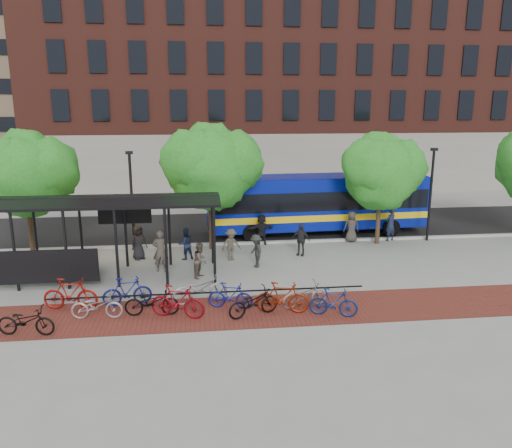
{
  "coord_description": "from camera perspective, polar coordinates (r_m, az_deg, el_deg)",
  "views": [
    {
      "loc": [
        -3.57,
        -21.98,
        7.45
      ],
      "look_at": [
        -0.8,
        1.98,
        1.6
      ],
      "focal_mm": 35.0,
      "sensor_mm": 36.0,
      "label": 1
    }
  ],
  "objects": [
    {
      "name": "brick_strip",
      "position": [
        18.61,
        -1.22,
        -9.96
      ],
      "size": [
        24.0,
        3.0,
        0.01
      ],
      "primitive_type": "cube",
      "color": "maroon",
      "rests_on": "ground"
    },
    {
      "name": "building_tower",
      "position": [
        63.66,
        -18.96,
        19.75
      ],
      "size": [
        22.0,
        22.0,
        30.0
      ],
      "primitive_type": "cube",
      "color": "#7A664C",
      "rests_on": "ground"
    },
    {
      "name": "bike_2",
      "position": [
        18.75,
        -17.74,
        -8.88
      ],
      "size": [
        1.84,
        0.71,
        0.95
      ],
      "primitive_type": "imported",
      "rotation": [
        0.0,
        0.0,
        1.52
      ],
      "color": "#A3A3A5",
      "rests_on": "ground"
    },
    {
      "name": "bike_5",
      "position": [
        18.1,
        -8.95,
        -8.76
      ],
      "size": [
        2.09,
        1.19,
        1.21
      ],
      "primitive_type": "imported",
      "rotation": [
        0.0,
        0.0,
        1.24
      ],
      "color": "maroon",
      "rests_on": "ground"
    },
    {
      "name": "bike_1",
      "position": [
        19.79,
        -20.46,
        -7.49
      ],
      "size": [
        2.07,
        0.81,
        1.21
      ],
      "primitive_type": "imported",
      "rotation": [
        0.0,
        0.0,
        1.45
      ],
      "color": "#9B150E",
      "rests_on": "ground"
    },
    {
      "name": "tree_c",
      "position": [
        27.32,
        14.25,
        6.08
      ],
      "size": [
        4.66,
        3.8,
        5.92
      ],
      "color": "#382619",
      "rests_on": "ground"
    },
    {
      "name": "pedestrian_3",
      "position": [
        24.18,
        -2.87,
        -2.37
      ],
      "size": [
        1.16,
        0.92,
        1.57
      ],
      "primitive_type": "imported",
      "rotation": [
        0.0,
        0.0,
        0.38
      ],
      "color": "#4E453A",
      "rests_on": "ground"
    },
    {
      "name": "bike_10",
      "position": [
        18.94,
        5.57,
        -8.04
      ],
      "size": [
        1.91,
        1.08,
        0.95
      ],
      "primitive_type": "imported",
      "rotation": [
        0.0,
        0.0,
        1.84
      ],
      "color": "gray",
      "rests_on": "ground"
    },
    {
      "name": "ground",
      "position": [
        23.48,
        2.51,
        -4.88
      ],
      "size": [
        160.0,
        160.0,
        0.0
      ],
      "primitive_type": "plane",
      "color": "#9E9E99",
      "rests_on": "ground"
    },
    {
      "name": "tree_a",
      "position": [
        26.86,
        -24.75,
        5.52
      ],
      "size": [
        4.9,
        4.0,
        6.18
      ],
      "color": "#382619",
      "rests_on": "ground"
    },
    {
      "name": "pedestrian_9",
      "position": [
        23.16,
        0.01,
        -3.1
      ],
      "size": [
        0.82,
        1.12,
        1.56
      ],
      "primitive_type": "imported",
      "rotation": [
        0.0,
        0.0,
        4.97
      ],
      "color": "#2B2B2B",
      "rests_on": "ground"
    },
    {
      "name": "bike_9",
      "position": [
        18.32,
        3.03,
        -8.38
      ],
      "size": [
        2.02,
        0.95,
        1.17
      ],
      "primitive_type": "imported",
      "rotation": [
        0.0,
        0.0,
        1.36
      ],
      "color": "maroon",
      "rests_on": "ground"
    },
    {
      "name": "lamp_post_left",
      "position": [
        26.23,
        -14.01,
        2.9
      ],
      "size": [
        0.35,
        0.2,
        5.12
      ],
      "color": "black",
      "rests_on": "ground"
    },
    {
      "name": "pedestrian_7",
      "position": [
        28.58,
        15.11,
        -0.03
      ],
      "size": [
        0.81,
        0.7,
        1.86
      ],
      "primitive_type": "imported",
      "rotation": [
        0.0,
        0.0,
        3.6
      ],
      "color": "#1A213C",
      "rests_on": "ground"
    },
    {
      "name": "bike_8",
      "position": [
        18.05,
        -0.3,
        -8.96
      ],
      "size": [
        2.07,
        1.35,
        1.03
      ],
      "primitive_type": "imported",
      "rotation": [
        0.0,
        0.0,
        1.94
      ],
      "color": "black",
      "rests_on": "ground"
    },
    {
      "name": "bike_11",
      "position": [
        18.26,
        8.84,
        -8.83
      ],
      "size": [
        1.81,
        1.04,
        1.05
      ],
      "primitive_type": "imported",
      "rotation": [
        0.0,
        0.0,
        1.24
      ],
      "color": "navy",
      "rests_on": "ground"
    },
    {
      "name": "lamp_post_right",
      "position": [
        28.89,
        19.34,
        3.49
      ],
      "size": [
        0.35,
        0.2,
        5.12
      ],
      "color": "black",
      "rests_on": "ground"
    },
    {
      "name": "bus",
      "position": [
        29.15,
        6.97,
        2.67
      ],
      "size": [
        12.74,
        3.49,
        3.41
      ],
      "rotation": [
        0.0,
        0.0,
        0.05
      ],
      "color": "#08189E",
      "rests_on": "ground"
    },
    {
      "name": "bike_6",
      "position": [
        19.32,
        -6.4,
        -7.33
      ],
      "size": [
        2.28,
        1.29,
        1.13
      ],
      "primitive_type": "imported",
      "rotation": [
        0.0,
        0.0,
        1.83
      ],
      "color": "#99999B",
      "rests_on": "ground"
    },
    {
      "name": "pedestrian_8",
      "position": [
        21.95,
        -6.36,
        -4.13
      ],
      "size": [
        0.85,
        0.94,
        1.57
      ],
      "primitive_type": "imported",
      "rotation": [
        0.0,
        0.0,
        1.16
      ],
      "color": "brown",
      "rests_on": "ground"
    },
    {
      "name": "curb",
      "position": [
        27.24,
        1.18,
        -2.11
      ],
      "size": [
        160.0,
        0.25,
        0.12
      ],
      "primitive_type": "cube",
      "color": "#B7B7B2",
      "rests_on": "ground"
    },
    {
      "name": "bike_3",
      "position": [
        19.57,
        -14.51,
        -7.46
      ],
      "size": [
        1.89,
        0.84,
        1.1
      ],
      "primitive_type": "imported",
      "rotation": [
        0.0,
        0.0,
        1.75
      ],
      "color": "navy",
      "rests_on": "ground"
    },
    {
      "name": "bike_0",
      "position": [
        18.3,
        -24.82,
        -10.02
      ],
      "size": [
        1.98,
        0.94,
        1.0
      ],
      "primitive_type": "imported",
      "rotation": [
        0.0,
        0.0,
        1.42
      ],
      "color": "black",
      "rests_on": "ground"
    },
    {
      "name": "tree_b",
      "position": [
        25.51,
        -5.09,
        6.85
      ],
      "size": [
        5.15,
        4.2,
        6.47
      ],
      "color": "#382619",
      "rests_on": "ground"
    },
    {
      "name": "pedestrian_6",
      "position": [
        27.86,
        10.86,
        -0.29
      ],
      "size": [
        0.87,
        0.59,
        1.73
      ],
      "primitive_type": "imported",
      "rotation": [
        0.0,
        0.0,
        3.09
      ],
      "color": "#3E3831",
      "rests_on": "ground"
    },
    {
      "name": "pedestrian_2",
      "position": [
        24.56,
        -8.07,
        -2.25
      ],
      "size": [
        0.94,
        0.86,
        1.56
      ],
      "primitive_type": "imported",
      "rotation": [
        0.0,
        0.0,
        3.58
      ],
      "color": "#1B2340",
      "rests_on": "ground"
    },
    {
      "name": "bike_4",
      "position": [
        18.49,
        -11.81,
        -8.71
      ],
      "size": [
        1.97,
        0.73,
        1.02
      ],
      "primitive_type": "imported",
      "rotation": [
        0.0,
        0.0,
        1.54
      ],
      "color": "black",
      "rests_on": "ground"
    },
    {
      "name": "bike_rack_rail",
      "position": [
        19.37,
        -5.35,
        -9.04
      ],
      "size": [
        12.0,
        0.05,
        0.95
      ],
      "primitive_type": "cube",
      "color": "black",
      "rests_on": "ground"
    },
    {
      "name": "asphalt_street",
      "position": [
        31.09,
        0.19,
        -0.22
      ],
      "size": [
        160.0,
        8.0,
        0.01
      ],
      "primitive_type": "cube",
      "color": "black",
      "rests_on": "ground"
    },
    {
      "name": "pedestrian_4",
      "position": [
        25.04,
        5.12,
        -1.8
      ],
      "size": [
        1.02,
        0.81,
        1.62
      ],
      "primitive_type": "imported",
      "rotation": [
        0.0,
        0.0,
        5.77
      ],
      "color": "#282828",
      "rests_on": "ground"
    },
    {
      "name": "pedestrian_5",
      "position": [
        26.81,
        0.64,
        -0.64
      ],
      "size": [
        1.63,
        0.87,
        1.68
      ],
      "primitive_type": "imported",
      "rotation": [
        0.0,
        0.0,
        3.4
      ],
      "color": "black",
      "rests_on": "ground"
    },
    {
      "name": "bike_7",
      "position": [
        18.71,
        -2.95,
        -8.17
      ],
      "size": [
        1.75,
        0.89,
        1.01
      ],
      "primitive_type": "imported",
      "rotation": [
        0.0,
        0.0,
        1.31
      ],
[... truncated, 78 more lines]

